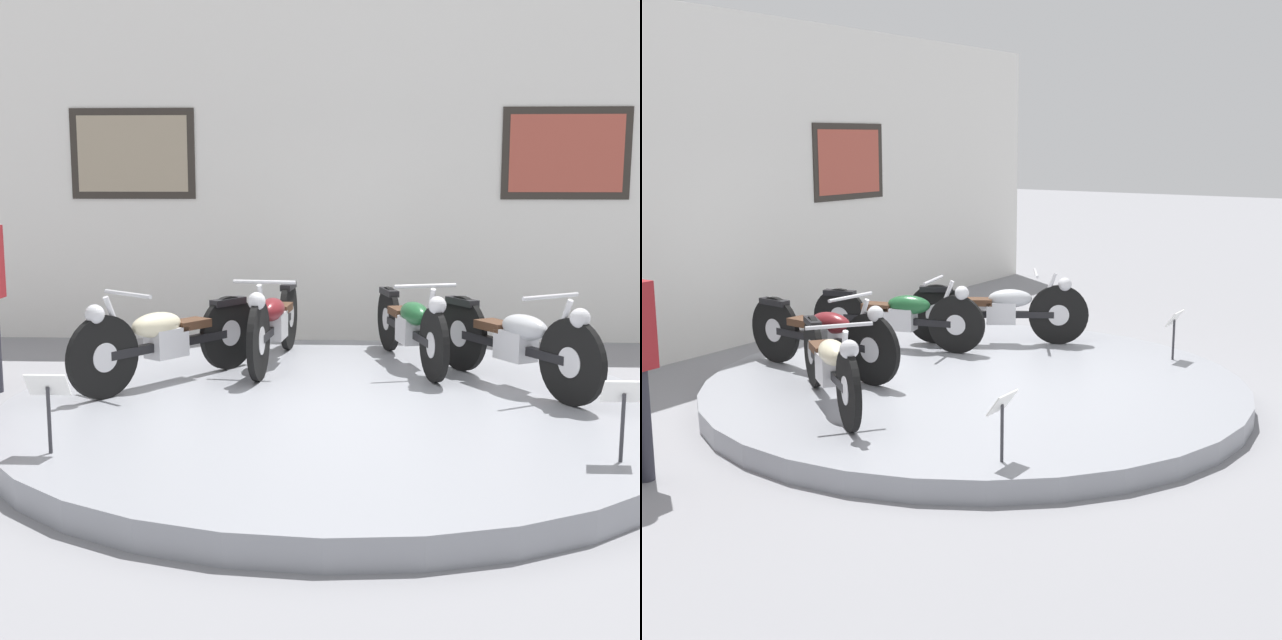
# 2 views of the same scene
# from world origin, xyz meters

# --- Properties ---
(ground_plane) EXTENTS (60.00, 60.00, 0.00)m
(ground_plane) POSITION_xyz_m (0.00, 0.00, 0.00)
(ground_plane) COLOR gray
(display_platform) EXTENTS (5.06, 5.06, 0.19)m
(display_platform) POSITION_xyz_m (0.00, 0.00, 0.09)
(display_platform) COLOR gray
(display_platform) RESTS_ON ground_plane
(back_wall) EXTENTS (14.00, 0.22, 3.83)m
(back_wall) POSITION_xyz_m (0.00, 3.59, 1.92)
(back_wall) COLOR white
(back_wall) RESTS_ON ground_plane
(motorcycle_cream) EXTENTS (1.23, 1.64, 0.80)m
(motorcycle_cream) POSITION_xyz_m (-1.42, 0.54, 0.58)
(motorcycle_cream) COLOR black
(motorcycle_cream) RESTS_ON display_platform
(motorcycle_maroon) EXTENTS (0.54, 2.02, 0.81)m
(motorcycle_maroon) POSITION_xyz_m (-0.61, 1.33, 0.59)
(motorcycle_maroon) COLOR black
(motorcycle_maroon) RESTS_ON display_platform
(motorcycle_green) EXTENTS (0.64, 1.92, 0.79)m
(motorcycle_green) POSITION_xyz_m (0.62, 1.32, 0.56)
(motorcycle_green) COLOR black
(motorcycle_green) RESTS_ON display_platform
(motorcycle_silver) EXTENTS (1.07, 1.75, 0.80)m
(motorcycle_silver) POSITION_xyz_m (1.41, 0.54, 0.58)
(motorcycle_silver) COLOR black
(motorcycle_silver) RESTS_ON display_platform
(info_placard_front_left) EXTENTS (0.26, 0.11, 0.51)m
(info_placard_front_left) POSITION_xyz_m (-1.74, -1.31, 0.55)
(info_placard_front_left) COLOR #333338
(info_placard_front_left) RESTS_ON display_platform
(info_placard_front_centre) EXTENTS (0.26, 0.11, 0.51)m
(info_placard_front_centre) POSITION_xyz_m (1.74, -1.31, 0.55)
(info_placard_front_centre) COLOR #333338
(info_placard_front_centre) RESTS_ON display_platform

